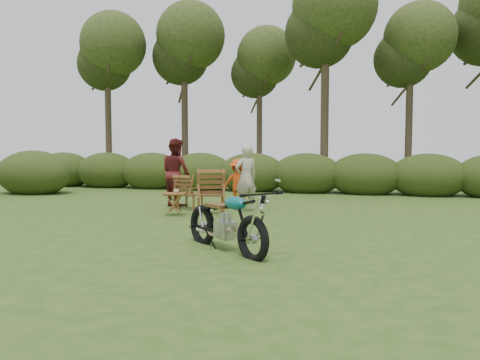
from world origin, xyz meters
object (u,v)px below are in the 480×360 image
(motorcycle, at_px, (226,250))
(child, at_px, (238,206))
(lawn_chair_right, at_px, (211,213))
(side_table, at_px, (174,204))
(adult_b, at_px, (176,206))
(cup, at_px, (177,191))
(lawn_chair_left, at_px, (190,209))
(adult_a, at_px, (246,211))

(motorcycle, distance_m, child, 5.38)
(lawn_chair_right, bearing_deg, side_table, 16.01)
(adult_b, distance_m, child, 1.66)
(adult_b, bearing_deg, cup, 146.91)
(lawn_chair_right, xyz_separation_m, side_table, (-0.70, -0.54, 0.26))
(lawn_chair_left, relative_size, cup, 8.03)
(lawn_chair_left, xyz_separation_m, child, (1.05, 0.83, 0.00))
(adult_b, xyz_separation_m, child, (1.61, 0.42, 0.00))
(motorcycle, relative_size, adult_b, 1.08)
(lawn_chair_right, distance_m, side_table, 0.93)
(cup, bearing_deg, motorcycle, -55.28)
(side_table, height_order, cup, cup)
(lawn_chair_left, xyz_separation_m, adult_b, (-0.57, 0.41, 0.00))
(side_table, xyz_separation_m, adult_b, (-0.67, 1.61, -0.26))
(side_table, relative_size, cup, 4.77)
(lawn_chair_left, distance_m, child, 1.33)
(cup, distance_m, adult_b, 1.81)
(lawn_chair_right, distance_m, cup, 1.01)
(lawn_chair_right, height_order, adult_b, adult_b)
(motorcycle, xyz_separation_m, child, (-1.33, 5.21, 0.00))
(side_table, bearing_deg, adult_a, 40.04)
(child, bearing_deg, lawn_chair_right, 73.05)
(lawn_chair_right, relative_size, child, 0.84)
(motorcycle, bearing_deg, side_table, 164.57)
(child, bearing_deg, adult_a, 110.95)
(adult_b, relative_size, child, 1.44)
(motorcycle, height_order, lawn_chair_left, motorcycle)
(adult_b, bearing_deg, lawn_chair_left, 176.86)
(motorcycle, xyz_separation_m, adult_a, (-0.86, 4.36, 0.00))
(lawn_chair_left, bearing_deg, side_table, 105.75)
(cup, bearing_deg, lawn_chair_left, 96.74)
(adult_b, bearing_deg, child, -132.76)
(adult_b, bearing_deg, lawn_chair_right, 174.76)
(motorcycle, bearing_deg, lawn_chair_right, 151.89)
(cup, relative_size, adult_b, 0.06)
(lawn_chair_right, relative_size, cup, 9.75)
(child, bearing_deg, motorcycle, 96.58)
(side_table, distance_m, adult_a, 1.86)
(cup, height_order, adult_b, adult_b)
(side_table, distance_m, child, 2.25)
(lawn_chair_right, relative_size, lawn_chair_left, 1.21)
(cup, bearing_deg, lawn_chair_right, 36.74)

